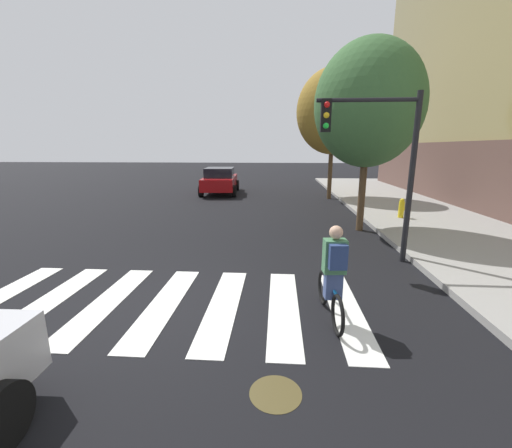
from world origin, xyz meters
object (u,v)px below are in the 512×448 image
Objects in this scene: traffic_light_near at (379,149)px; street_tree_mid at (333,112)px; fire_hydrant at (402,208)px; manhole_cover at (276,393)px; cyclist at (333,275)px; street_tree_near at (369,105)px; sedan_mid at (220,180)px.

traffic_light_near is 0.59× the size of street_tree_mid.
fire_hydrant is at bearing -71.16° from street_tree_mid.
cyclist is at bearing 62.23° from manhole_cover.
traffic_light_near is at bearing 63.59° from manhole_cover.
street_tree_near is at bearing -90.19° from street_tree_mid.
street_tree_near is (2.02, 6.43, 3.44)m from cyclist.
street_tree_near reaches higher than sedan_mid.
sedan_mid is 8.01m from street_tree_mid.
fire_hydrant is at bearing 62.72° from traffic_light_near.
traffic_light_near is at bearing -98.65° from street_tree_near.
sedan_mid is at bearing 106.64° from cyclist.
traffic_light_near reaches higher than sedan_mid.
street_tree_near reaches higher than traffic_light_near.
manhole_cover is 0.15× the size of traffic_light_near.
sedan_mid is 11.91m from street_tree_near.
manhole_cover is 6.19m from traffic_light_near.
sedan_mid is 14.10m from traffic_light_near.
street_tree_mid reaches higher than traffic_light_near.
street_tree_near is at bearing -141.46° from fire_hydrant.
street_tree_mid reaches higher than sedan_mid.
street_tree_mid is at bearing 81.65° from cyclist.
traffic_light_near is (2.44, 4.92, 2.86)m from manhole_cover.
street_tree_mid is at bearing 89.81° from street_tree_near.
manhole_cover is 16.65m from street_tree_mid.
street_tree_mid reaches higher than fire_hydrant.
traffic_light_near is 3.61m from street_tree_near.
cyclist is 0.24× the size of street_tree_mid.
fire_hydrant is at bearing 63.36° from cyclist.
street_tree_mid is at bearing 87.21° from traffic_light_near.
cyclist is at bearing -116.64° from fire_hydrant.
manhole_cover is 11.00m from fire_hydrant.
sedan_mid is at bearing 116.38° from traffic_light_near.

